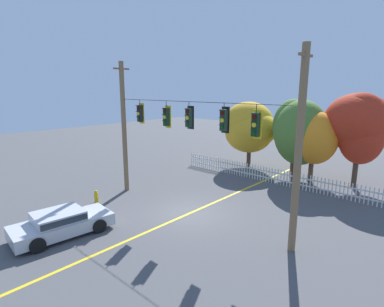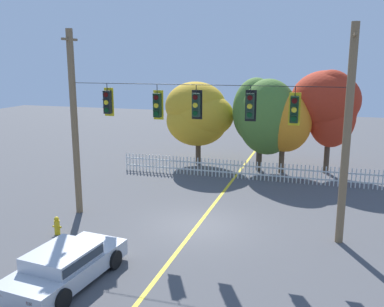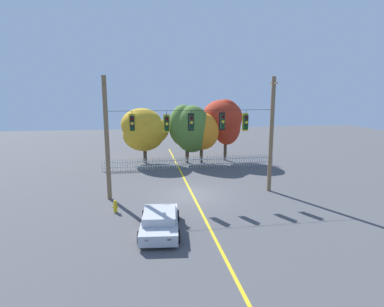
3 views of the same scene
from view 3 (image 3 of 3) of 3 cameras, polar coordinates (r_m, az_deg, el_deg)
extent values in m
plane|color=#4C4C4F|center=(23.02, 0.07, -7.23)|extent=(80.00, 80.00, 0.00)
cube|color=gold|center=(23.02, 0.07, -7.22)|extent=(0.16, 36.00, 0.01)
cylinder|color=brown|center=(21.90, -14.76, 2.44)|extent=(0.30, 0.30, 8.17)
cylinder|color=brown|center=(23.66, 13.78, 3.11)|extent=(0.30, 0.30, 8.17)
cube|color=brown|center=(21.67, -15.24, 11.97)|extent=(0.10, 1.10, 0.10)
cube|color=brown|center=(23.44, 14.20, 11.93)|extent=(0.10, 1.10, 0.10)
cylinder|color=black|center=(21.89, 0.07, 7.60)|extent=(11.15, 0.02, 0.02)
cylinder|color=black|center=(21.62, -10.54, 6.96)|extent=(0.03, 0.03, 0.31)
cube|color=yellow|center=(21.80, -10.47, 5.30)|extent=(0.43, 0.02, 1.21)
cube|color=black|center=(21.68, -10.48, 5.27)|extent=(0.30, 0.24, 0.97)
cylinder|color=#410706|center=(21.51, -10.51, 6.09)|extent=(0.20, 0.03, 0.20)
cube|color=black|center=(21.46, -10.53, 6.39)|extent=(0.22, 0.12, 0.06)
cylinder|color=yellow|center=(21.54, -10.48, 5.23)|extent=(0.20, 0.03, 0.20)
cube|color=black|center=(21.49, -10.50, 5.52)|extent=(0.22, 0.12, 0.06)
cylinder|color=#073513|center=(21.58, -10.45, 4.37)|extent=(0.20, 0.03, 0.20)
cube|color=black|center=(21.52, -10.46, 4.66)|extent=(0.22, 0.12, 0.06)
cylinder|color=black|center=(21.69, -4.49, 7.04)|extent=(0.03, 0.03, 0.37)
cube|color=yellow|center=(21.88, -4.49, 5.31)|extent=(0.43, 0.02, 1.21)
cube|color=black|center=(21.75, -4.47, 5.27)|extent=(0.30, 0.24, 0.98)
cylinder|color=#410706|center=(21.59, -4.45, 6.09)|extent=(0.20, 0.03, 0.20)
cube|color=black|center=(21.53, -4.44, 6.39)|extent=(0.22, 0.12, 0.06)
cylinder|color=yellow|center=(21.62, -4.44, 5.23)|extent=(0.20, 0.03, 0.20)
cube|color=black|center=(21.56, -4.43, 5.53)|extent=(0.22, 0.12, 0.06)
cylinder|color=#073513|center=(21.65, -4.42, 4.38)|extent=(0.20, 0.03, 0.20)
cube|color=black|center=(21.59, -4.42, 4.67)|extent=(0.22, 0.12, 0.06)
cylinder|color=black|center=(21.89, -0.12, 7.17)|extent=(0.03, 0.03, 0.32)
cube|color=black|center=(22.07, -0.17, 5.55)|extent=(0.43, 0.02, 1.17)
cube|color=#1E3323|center=(21.94, -0.12, 5.52)|extent=(0.30, 0.24, 0.94)
cylinder|color=#410706|center=(21.78, -0.06, 6.31)|extent=(0.20, 0.03, 0.20)
cube|color=#1E3323|center=(21.73, -0.04, 6.60)|extent=(0.22, 0.12, 0.06)
cylinder|color=yellow|center=(21.81, -0.06, 5.48)|extent=(0.20, 0.03, 0.20)
cube|color=#1E3323|center=(21.75, -0.04, 5.77)|extent=(0.22, 0.12, 0.06)
cylinder|color=#073513|center=(21.84, -0.06, 4.66)|extent=(0.20, 0.03, 0.20)
cube|color=#1E3323|center=(21.79, -0.04, 4.95)|extent=(0.22, 0.12, 0.06)
cylinder|color=black|center=(22.33, 5.43, 7.25)|extent=(0.03, 0.03, 0.28)
cube|color=black|center=(22.51, 5.31, 5.68)|extent=(0.43, 0.02, 1.21)
cube|color=#1E3323|center=(22.38, 5.40, 5.64)|extent=(0.30, 0.24, 0.98)
cylinder|color=#410706|center=(22.23, 5.50, 6.45)|extent=(0.20, 0.03, 0.20)
cube|color=#1E3323|center=(22.17, 5.54, 6.73)|extent=(0.22, 0.12, 0.06)
cylinder|color=yellow|center=(22.25, 5.48, 5.61)|extent=(0.20, 0.03, 0.20)
cube|color=#1E3323|center=(22.20, 5.52, 5.89)|extent=(0.22, 0.12, 0.06)
cylinder|color=#073513|center=(22.29, 5.47, 4.78)|extent=(0.20, 0.03, 0.20)
cube|color=#1E3323|center=(22.23, 5.50, 5.06)|extent=(0.22, 0.12, 0.06)
cylinder|color=black|center=(22.81, 9.49, 7.14)|extent=(0.03, 0.03, 0.35)
cube|color=yellow|center=(22.99, 9.33, 5.49)|extent=(0.43, 0.02, 1.24)
cube|color=black|center=(22.86, 9.44, 5.46)|extent=(0.30, 0.24, 1.00)
cylinder|color=#410706|center=(22.71, 9.57, 6.26)|extent=(0.20, 0.03, 0.20)
cube|color=black|center=(22.66, 9.62, 6.54)|extent=(0.22, 0.12, 0.06)
cylinder|color=yellow|center=(22.74, 9.55, 5.42)|extent=(0.20, 0.03, 0.20)
cube|color=black|center=(22.68, 9.59, 5.70)|extent=(0.22, 0.12, 0.06)
cylinder|color=#073513|center=(22.77, 9.52, 4.59)|extent=(0.20, 0.03, 0.20)
cube|color=black|center=(22.72, 9.56, 4.86)|extent=(0.22, 0.12, 0.06)
cube|color=silver|center=(30.27, -15.53, -2.07)|extent=(0.06, 0.04, 1.10)
cube|color=silver|center=(30.25, -15.10, -2.06)|extent=(0.06, 0.04, 1.10)
cube|color=silver|center=(30.22, -14.68, -2.05)|extent=(0.06, 0.04, 1.10)
cube|color=silver|center=(30.20, -14.25, -2.04)|extent=(0.06, 0.04, 1.10)
cube|color=silver|center=(30.18, -13.83, -2.02)|extent=(0.06, 0.04, 1.10)
cube|color=silver|center=(30.16, -13.40, -2.01)|extent=(0.06, 0.04, 1.10)
cube|color=silver|center=(30.15, -12.98, -2.00)|extent=(0.06, 0.04, 1.10)
cube|color=silver|center=(30.13, -12.55, -1.99)|extent=(0.06, 0.04, 1.10)
cube|color=silver|center=(30.12, -12.12, -1.98)|extent=(0.06, 0.04, 1.10)
cube|color=silver|center=(30.11, -11.69, -1.96)|extent=(0.06, 0.04, 1.10)
cube|color=silver|center=(30.10, -11.27, -1.95)|extent=(0.06, 0.04, 1.10)
cube|color=silver|center=(30.09, -10.84, -1.94)|extent=(0.06, 0.04, 1.10)
cube|color=silver|center=(30.08, -10.41, -1.92)|extent=(0.06, 0.04, 1.10)
cube|color=silver|center=(30.08, -9.98, -1.91)|extent=(0.06, 0.04, 1.10)
cube|color=silver|center=(30.08, -9.55, -1.90)|extent=(0.06, 0.04, 1.10)
cube|color=silver|center=(30.08, -9.12, -1.89)|extent=(0.06, 0.04, 1.10)
cube|color=silver|center=(30.08, -8.69, -1.87)|extent=(0.06, 0.04, 1.10)
cube|color=silver|center=(30.08, -8.26, -1.86)|extent=(0.06, 0.04, 1.10)
cube|color=silver|center=(30.08, -7.84, -1.85)|extent=(0.06, 0.04, 1.10)
cube|color=silver|center=(30.09, -7.41, -1.83)|extent=(0.06, 0.04, 1.10)
cube|color=silver|center=(30.09, -6.98, -1.82)|extent=(0.06, 0.04, 1.10)
cube|color=silver|center=(30.10, -6.55, -1.80)|extent=(0.06, 0.04, 1.10)
cube|color=silver|center=(30.11, -6.12, -1.79)|extent=(0.06, 0.04, 1.10)
cube|color=silver|center=(30.12, -5.69, -1.78)|extent=(0.06, 0.04, 1.10)
cube|color=silver|center=(30.14, -5.27, -1.76)|extent=(0.06, 0.04, 1.10)
cube|color=silver|center=(30.15, -4.84, -1.75)|extent=(0.06, 0.04, 1.10)
cube|color=silver|center=(30.17, -4.41, -1.73)|extent=(0.06, 0.04, 1.10)
cube|color=silver|center=(30.19, -3.99, -1.72)|extent=(0.06, 0.04, 1.10)
cube|color=silver|center=(30.21, -3.56, -1.70)|extent=(0.06, 0.04, 1.10)
cube|color=silver|center=(30.23, -3.14, -1.69)|extent=(0.06, 0.04, 1.10)
cube|color=silver|center=(30.26, -2.71, -1.68)|extent=(0.06, 0.04, 1.10)
cube|color=silver|center=(30.28, -2.29, -1.66)|extent=(0.06, 0.04, 1.10)
cube|color=silver|center=(30.31, -1.87, -1.65)|extent=(0.06, 0.04, 1.10)
cube|color=silver|center=(30.34, -1.45, -1.63)|extent=(0.06, 0.04, 1.10)
cube|color=silver|center=(30.37, -1.03, -1.62)|extent=(0.06, 0.04, 1.10)
cube|color=silver|center=(30.40, -0.61, -1.60)|extent=(0.06, 0.04, 1.10)
cube|color=silver|center=(30.43, -0.19, -1.59)|extent=(0.06, 0.04, 1.10)
cube|color=silver|center=(30.47, 0.23, -1.57)|extent=(0.06, 0.04, 1.10)
cube|color=silver|center=(30.50, 0.65, -1.56)|extent=(0.06, 0.04, 1.10)
cube|color=silver|center=(30.54, 1.07, -1.54)|extent=(0.06, 0.04, 1.10)
cube|color=silver|center=(30.58, 1.48, -1.53)|extent=(0.06, 0.04, 1.10)
cube|color=silver|center=(30.62, 1.89, -1.51)|extent=(0.06, 0.04, 1.10)
cube|color=silver|center=(30.67, 2.31, -1.50)|extent=(0.06, 0.04, 1.10)
cube|color=silver|center=(30.71, 2.72, -1.48)|extent=(0.06, 0.04, 1.10)
cube|color=silver|center=(30.76, 3.13, -1.47)|extent=(0.06, 0.04, 1.10)
cube|color=silver|center=(30.81, 3.54, -1.45)|extent=(0.06, 0.04, 1.10)
cube|color=silver|center=(30.86, 3.95, -1.44)|extent=(0.06, 0.04, 1.10)
cube|color=silver|center=(30.91, 4.35, -1.42)|extent=(0.06, 0.04, 1.10)
cube|color=silver|center=(30.96, 4.76, -1.41)|extent=(0.06, 0.04, 1.10)
cube|color=silver|center=(31.01, 5.16, -1.39)|extent=(0.06, 0.04, 1.10)
cube|color=silver|center=(31.07, 5.56, -1.37)|extent=(0.06, 0.04, 1.10)
cube|color=silver|center=(31.13, 5.97, -1.36)|extent=(0.06, 0.04, 1.10)
cube|color=silver|center=(31.19, 6.37, -1.34)|extent=(0.06, 0.04, 1.10)
cube|color=silver|center=(31.25, 6.76, -1.33)|extent=(0.06, 0.04, 1.10)
cube|color=silver|center=(31.31, 7.16, -1.31)|extent=(0.06, 0.04, 1.10)
cube|color=silver|center=(31.37, 7.55, -1.30)|extent=(0.06, 0.04, 1.10)
cube|color=silver|center=(31.44, 7.95, -1.28)|extent=(0.06, 0.04, 1.10)
cube|color=silver|center=(31.50, 8.34, -1.27)|extent=(0.06, 0.04, 1.10)
cube|color=silver|center=(31.57, 8.73, -1.25)|extent=(0.06, 0.04, 1.10)
cube|color=silver|center=(31.64, 9.12, -1.24)|extent=(0.06, 0.04, 1.10)
cube|color=silver|center=(31.71, 9.50, -1.22)|extent=(0.06, 0.04, 1.10)
cube|color=silver|center=(31.78, 9.89, -1.21)|extent=(0.06, 0.04, 1.10)
cube|color=silver|center=(31.86, 10.27, -1.19)|extent=(0.06, 0.04, 1.10)
cube|color=silver|center=(31.93, 10.65, -1.17)|extent=(0.06, 0.04, 1.10)
cube|color=silver|center=(32.01, 11.03, -1.16)|extent=(0.06, 0.04, 1.10)
cube|color=silver|center=(32.09, 11.41, -1.14)|extent=(0.06, 0.04, 1.10)
cube|color=silver|center=(32.16, 11.78, -1.13)|extent=(0.06, 0.04, 1.10)
cube|color=silver|center=(32.24, 12.16, -1.11)|extent=(0.06, 0.04, 1.10)
cube|color=silver|center=(32.33, 12.53, -1.10)|extent=(0.06, 0.04, 1.10)
cube|color=silver|center=(32.41, 12.90, -1.08)|extent=(0.06, 0.04, 1.10)
cube|color=silver|center=(32.49, 13.27, -1.07)|extent=(0.06, 0.04, 1.10)
cube|color=silver|center=(32.58, 13.63, -1.05)|extent=(0.06, 0.04, 1.10)
cube|color=silver|center=(32.67, 14.00, -1.04)|extent=(0.06, 0.04, 1.10)
cube|color=silver|center=(30.51, -0.19, -1.98)|extent=(16.21, 0.03, 0.08)
cube|color=silver|center=(30.41, -0.20, -1.13)|extent=(16.21, 0.03, 0.08)
cylinder|color=#473828|center=(32.90, -8.27, 0.04)|extent=(0.35, 0.35, 1.97)
ellipsoid|color=gold|center=(32.52, -8.51, 3.37)|extent=(4.10, 3.53, 3.33)
ellipsoid|color=gold|center=(32.46, -7.84, 4.03)|extent=(4.17, 3.60, 2.99)
ellipsoid|color=gold|center=(32.61, -8.84, 5.07)|extent=(4.07, 3.72, 3.22)
cylinder|color=#473828|center=(32.61, -0.86, 0.08)|extent=(0.37, 0.37, 2.00)
ellipsoid|color=#4C752D|center=(32.14, 0.03, 4.34)|extent=(3.74, 3.58, 4.66)
ellipsoid|color=#4C752D|center=(32.37, -1.53, 4.93)|extent=(2.91, 2.76, 4.15)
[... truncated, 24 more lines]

